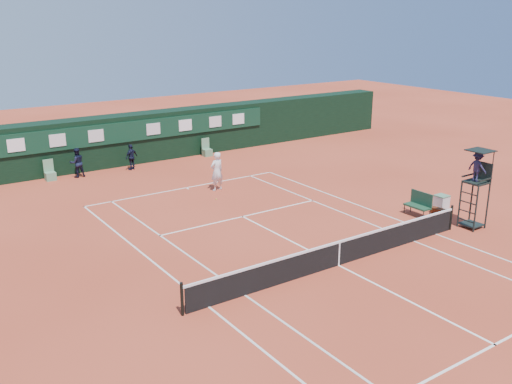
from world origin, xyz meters
TOP-DOWN VIEW (x-y plane):
  - ground at (0.00, 0.00)m, footprint 90.00×90.00m
  - court_lines at (0.00, 0.00)m, footprint 11.05×23.85m
  - tennis_net at (0.00, 0.00)m, footprint 12.90×0.10m
  - back_wall at (0.00, 18.74)m, footprint 40.00×1.65m
  - linesman_chair_left at (-5.50, 17.48)m, footprint 0.55×0.50m
  - linesman_chair_right at (4.50, 17.48)m, footprint 0.55×0.50m
  - umpire_chair at (7.38, -0.33)m, footprint 0.96×0.95m
  - player_bench at (6.74, 2.00)m, footprint 0.56×1.20m
  - tennis_bag at (7.66, 1.60)m, footprint 0.39×0.74m
  - cooler at (8.42, 2.06)m, footprint 0.57×0.57m
  - tennis_ball at (0.27, 9.21)m, footprint 0.07×0.07m
  - player at (1.14, 10.57)m, footprint 0.80×0.57m
  - ball_kid_left at (-4.03, 17.22)m, footprint 0.82×0.64m
  - ball_kid_right at (-0.88, 17.01)m, footprint 0.97×0.71m

SIDE VIEW (x-z plane):
  - ground at x=0.00m, z-range 0.00..0.00m
  - court_lines at x=0.00m, z-range 0.00..0.01m
  - tennis_ball at x=0.27m, z-range 0.00..0.07m
  - tennis_bag at x=7.66m, z-range 0.00..0.27m
  - linesman_chair_left at x=-5.50m, z-range -0.26..0.89m
  - linesman_chair_right at x=4.50m, z-range -0.26..0.89m
  - cooler at x=8.42m, z-range 0.00..0.65m
  - tennis_net at x=0.00m, z-range -0.04..1.06m
  - player_bench at x=6.74m, z-range 0.05..1.15m
  - ball_kid_right at x=-0.88m, z-range 0.00..1.53m
  - ball_kid_left at x=-4.03m, z-range 0.00..1.68m
  - player at x=1.14m, z-range 0.00..2.05m
  - back_wall at x=0.00m, z-range 0.01..3.01m
  - umpire_chair at x=7.38m, z-range 0.75..4.17m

